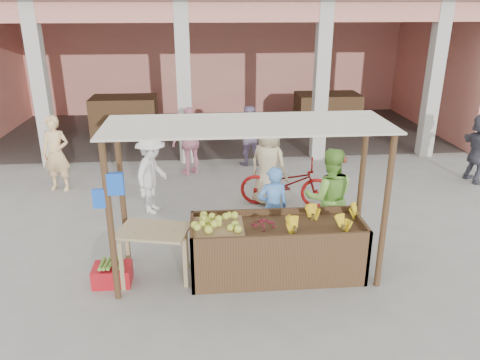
{
  "coord_description": "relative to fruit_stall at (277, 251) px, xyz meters",
  "views": [
    {
      "loc": [
        -0.58,
        -6.23,
        3.96
      ],
      "look_at": [
        0.04,
        1.2,
        1.12
      ],
      "focal_mm": 35.0,
      "sensor_mm": 36.0,
      "label": 1
    }
  ],
  "objects": [
    {
      "name": "papaya_pile",
      "position": [
        -1.84,
        0.04,
        0.52
      ],
      "size": [
        0.71,
        0.4,
        0.2
      ],
      "primitive_type": null,
      "color": "#49902F",
      "rests_on": "side_table"
    },
    {
      "name": "motorcycle",
      "position": [
        0.6,
        2.56,
        0.12
      ],
      "size": [
        1.12,
        2.08,
        1.03
      ],
      "primitive_type": "imported",
      "rotation": [
        0.0,
        0.0,
        1.34
      ],
      "color": "maroon",
      "rests_on": "ground"
    },
    {
      "name": "fruit_stall",
      "position": [
        0.0,
        0.0,
        0.0
      ],
      "size": [
        2.6,
        0.95,
        0.8
      ],
      "primitive_type": "cube",
      "color": "#533821",
      "rests_on": "ground"
    },
    {
      "name": "plantain_bundle",
      "position": [
        -2.48,
        -0.07,
        -0.06
      ],
      "size": [
        0.45,
        0.31,
        0.09
      ],
      "primitive_type": null,
      "color": "olive",
      "rests_on": "red_crate"
    },
    {
      "name": "shopper_a",
      "position": [
        -2.09,
        2.49,
        0.46
      ],
      "size": [
        0.91,
        1.23,
        1.72
      ],
      "primitive_type": "imported",
      "rotation": [
        0.0,
        0.0,
        1.21
      ],
      "color": "silver",
      "rests_on": "ground"
    },
    {
      "name": "produce_sacks",
      "position": [
        2.45,
        5.13,
        -0.08
      ],
      "size": [
        0.85,
        0.53,
        0.64
      ],
      "color": "maroon",
      "rests_on": "ground"
    },
    {
      "name": "side_table",
      "position": [
        -1.84,
        0.04,
        0.28
      ],
      "size": [
        1.14,
        0.89,
        0.82
      ],
      "rotation": [
        0.0,
        0.0,
        -0.23
      ],
      "color": "tan",
      "rests_on": "ground"
    },
    {
      "name": "vendor_green",
      "position": [
        1.01,
        0.87,
        0.52
      ],
      "size": [
        0.94,
        0.61,
        1.84
      ],
      "primitive_type": "imported",
      "rotation": [
        0.0,
        0.0,
        3.03
      ],
      "color": "#80C447",
      "rests_on": "ground"
    },
    {
      "name": "ground",
      "position": [
        -0.5,
        0.0,
        -0.4
      ],
      "size": [
        60.0,
        60.0,
        0.0
      ],
      "primitive_type": "plane",
      "color": "gray",
      "rests_on": "ground"
    },
    {
      "name": "red_crate",
      "position": [
        -2.48,
        -0.07,
        -0.25
      ],
      "size": [
        0.56,
        0.4,
        0.29
      ],
      "primitive_type": "cube",
      "rotation": [
        0.0,
        0.0,
        0.0
      ],
      "color": "#B0121B",
      "rests_on": "ground"
    },
    {
      "name": "stall_awning",
      "position": [
        -0.51,
        0.06,
        1.58
      ],
      "size": [
        4.09,
        1.35,
        2.39
      ],
      "color": "#533821",
      "rests_on": "ground"
    },
    {
      "name": "market_building",
      "position": [
        -0.45,
        8.93,
        2.3
      ],
      "size": [
        14.4,
        6.4,
        4.2
      ],
      "color": "tan",
      "rests_on": "ground"
    },
    {
      "name": "shopper_c",
      "position": [
        0.25,
        2.71,
        0.55
      ],
      "size": [
        1.08,
        1.04,
        1.9
      ],
      "primitive_type": "imported",
      "rotation": [
        0.0,
        0.0,
        2.44
      ],
      "color": "tan",
      "rests_on": "ground"
    },
    {
      "name": "vendor_blue",
      "position": [
        0.06,
        0.85,
        0.38
      ],
      "size": [
        0.64,
        0.5,
        1.56
      ],
      "primitive_type": "imported",
      "rotation": [
        0.0,
        0.0,
        3.27
      ],
      "color": "#5697EE",
      "rests_on": "ground"
    },
    {
      "name": "banana_heap",
      "position": [
        0.71,
        -0.01,
        0.51
      ],
      "size": [
        1.22,
        0.67,
        0.22
      ],
      "primitive_type": null,
      "color": "yellow",
      "rests_on": "fruit_stall"
    },
    {
      "name": "melon_tray",
      "position": [
        -0.91,
        -0.0,
        0.5
      ],
      "size": [
        0.79,
        0.69,
        0.21
      ],
      "color": "#92714B",
      "rests_on": "fruit_stall"
    },
    {
      "name": "berry_heap",
      "position": [
        -0.21,
        0.02,
        0.47
      ],
      "size": [
        0.41,
        0.33,
        0.13
      ],
      "primitive_type": "ellipsoid",
      "color": "maroon",
      "rests_on": "fruit_stall"
    },
    {
      "name": "shopper_d",
      "position": [
        5.28,
        3.6,
        0.46
      ],
      "size": [
        0.77,
        1.63,
        1.71
      ],
      "primitive_type": "imported",
      "rotation": [
        0.0,
        0.0,
        1.65
      ],
      "color": "#4A4955",
      "rests_on": "ground"
    },
    {
      "name": "shopper_f",
      "position": [
        0.08,
        5.28,
        0.44
      ],
      "size": [
        0.84,
        0.51,
        1.68
      ],
      "primitive_type": "imported",
      "rotation": [
        0.0,
        0.0,
        3.19
      ],
      "color": "gray",
      "rests_on": "ground"
    },
    {
      "name": "shopper_e",
      "position": [
        -4.29,
        3.86,
        0.48
      ],
      "size": [
        0.74,
        0.62,
        1.76
      ],
      "primitive_type": "imported",
      "rotation": [
        0.0,
        0.0,
        -0.2
      ],
      "color": "#EEBF7D",
      "rests_on": "ground"
    },
    {
      "name": "shopper_b",
      "position": [
        -1.36,
        4.65,
        0.48
      ],
      "size": [
        1.18,
        0.98,
        1.77
      ],
      "primitive_type": "imported",
      "rotation": [
        0.0,
        0.0,
        3.65
      ],
      "color": "pink",
      "rests_on": "ground"
    }
  ]
}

